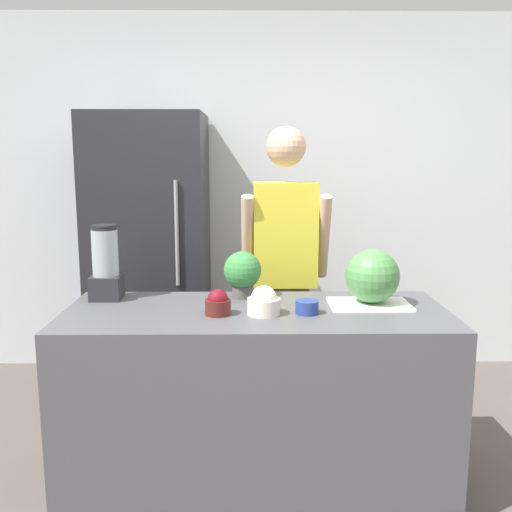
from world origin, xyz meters
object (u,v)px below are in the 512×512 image
object	(u,v)px
refrigerator	(151,253)
blender	(106,265)
potted_plant	(242,272)
watermelon	(372,276)
bowl_small_blue	(307,307)
bowl_cherries	(218,304)
bowl_cream	(264,302)
person	(285,272)

from	to	relation	value
refrigerator	blender	world-z (taller)	refrigerator
blender	potted_plant	size ratio (longest dim) A/B	1.58
refrigerator	watermelon	xyz separation A→B (m)	(1.27, -1.21, 0.09)
bowl_small_blue	watermelon	bearing A→B (deg)	23.78
bowl_cherries	bowl_small_blue	distance (m)	0.41
bowl_cherries	potted_plant	distance (m)	0.34
bowl_cherries	bowl_cream	bearing A→B (deg)	0.70
person	blender	size ratio (longest dim) A/B	4.70
bowl_cream	bowl_small_blue	distance (m)	0.20
watermelon	bowl_small_blue	bearing A→B (deg)	-156.22
bowl_small_blue	potted_plant	world-z (taller)	potted_plant
bowl_cherries	blender	xyz separation A→B (m)	(-0.57, 0.29, 0.12)
person	watermelon	bearing A→B (deg)	-58.51
refrigerator	potted_plant	xyz separation A→B (m)	(0.64, -1.05, 0.08)
refrigerator	blender	xyz separation A→B (m)	(-0.04, -1.07, 0.12)
bowl_small_blue	bowl_cream	bearing A→B (deg)	-177.20
person	bowl_cream	distance (m)	0.79
potted_plant	watermelon	bearing A→B (deg)	-14.34
bowl_cherries	bowl_small_blue	xyz separation A→B (m)	(0.41, 0.01, -0.02)
person	bowl_small_blue	xyz separation A→B (m)	(0.05, -0.76, -0.01)
person	bowl_cherries	xyz separation A→B (m)	(-0.35, -0.78, 0.01)
blender	potted_plant	world-z (taller)	blender
refrigerator	bowl_cream	world-z (taller)	refrigerator
watermelon	bowl_cream	world-z (taller)	watermelon
refrigerator	bowl_cherries	xyz separation A→B (m)	(0.54, -1.36, 0.00)
bowl_cherries	potted_plant	xyz separation A→B (m)	(0.11, 0.31, 0.08)
bowl_small_blue	person	bearing A→B (deg)	94.11
refrigerator	bowl_cherries	distance (m)	1.47
bowl_cherries	bowl_cream	world-z (taller)	bowl_cream
bowl_small_blue	potted_plant	xyz separation A→B (m)	(-0.30, 0.30, 0.10)
refrigerator	bowl_cream	bearing A→B (deg)	-61.32
person	bowl_cherries	size ratio (longest dim) A/B	14.93
watermelon	person	bearing A→B (deg)	121.49
person	blender	bearing A→B (deg)	-152.38
refrigerator	person	distance (m)	1.06
person	potted_plant	world-z (taller)	person
bowl_cream	potted_plant	xyz separation A→B (m)	(-0.10, 0.31, 0.08)
watermelon	blender	distance (m)	1.31
watermelon	bowl_cream	size ratio (longest dim) A/B	1.72
bowl_cherries	bowl_small_blue	size ratio (longest dim) A/B	1.11
person	watermelon	size ratio (longest dim) A/B	6.82
refrigerator	person	world-z (taller)	refrigerator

